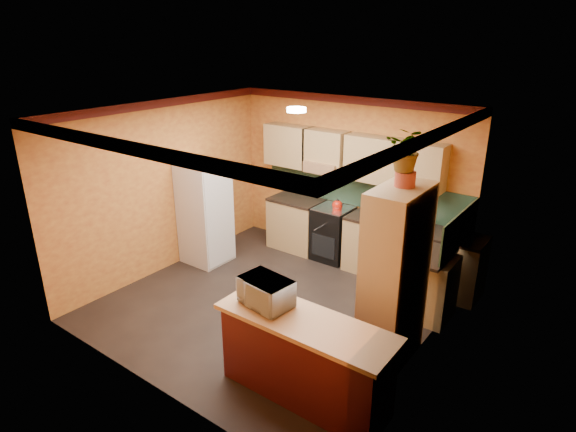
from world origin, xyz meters
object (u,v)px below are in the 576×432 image
(base_cabinets_back, at_px, (366,243))
(fridge, at_px, (205,213))
(stove, at_px, (333,233))
(pantry, at_px, (395,277))
(microwave, at_px, (266,292))
(breakfast_bar, at_px, (305,361))

(base_cabinets_back, distance_m, fridge, 2.67)
(stove, xyz_separation_m, fridge, (-1.66, -1.31, 0.39))
(stove, bearing_deg, pantry, -44.08)
(base_cabinets_back, relative_size, microwave, 6.71)
(pantry, bearing_deg, microwave, -128.22)
(stove, relative_size, breakfast_bar, 0.51)
(fridge, bearing_deg, stove, 38.37)
(pantry, bearing_deg, stove, 135.92)
(base_cabinets_back, xyz_separation_m, breakfast_bar, (0.90, -3.04, 0.00))
(pantry, bearing_deg, breakfast_bar, -109.56)
(pantry, distance_m, breakfast_bar, 1.38)
(base_cabinets_back, xyz_separation_m, fridge, (-2.29, -1.31, 0.41))
(breakfast_bar, distance_m, microwave, 0.81)
(base_cabinets_back, height_order, microwave, microwave)
(pantry, bearing_deg, fridge, 171.11)
(microwave, bearing_deg, pantry, 58.83)
(fridge, relative_size, microwave, 3.12)
(base_cabinets_back, relative_size, pantry, 1.74)
(breakfast_bar, xyz_separation_m, microwave, (-0.50, 0.00, 0.64))
(stove, height_order, breakfast_bar, stove)
(breakfast_bar, bearing_deg, base_cabinets_back, 106.47)
(stove, distance_m, pantry, 2.76)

